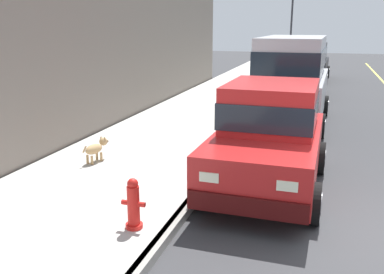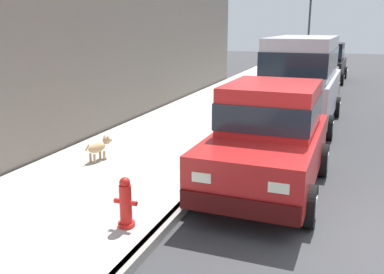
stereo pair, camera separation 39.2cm
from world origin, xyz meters
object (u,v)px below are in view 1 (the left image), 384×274
(car_grey_hatchback, at_px, (301,72))
(fire_hydrant, at_px, (133,205))
(dog_tan, at_px, (96,148))
(street_lamp, at_px, (291,23))
(car_red_hatchback, at_px, (269,135))
(car_silver_van, at_px, (292,76))
(car_black_sedan, at_px, (309,61))

(car_grey_hatchback, xyz_separation_m, fire_hydrant, (-1.42, -13.12, -0.50))
(dog_tan, xyz_separation_m, street_lamp, (2.07, 21.00, 2.48))
(car_red_hatchback, relative_size, car_grey_hatchback, 1.01)
(car_grey_hatchback, bearing_deg, fire_hydrant, -96.19)
(dog_tan, bearing_deg, fire_hydrant, -51.21)
(car_grey_hatchback, height_order, fire_hydrant, car_grey_hatchback)
(fire_hydrant, height_order, street_lamp, street_lamp)
(car_grey_hatchback, xyz_separation_m, street_lamp, (-1.32, 10.33, 1.93))
(car_silver_van, bearing_deg, car_grey_hatchback, 90.17)
(dog_tan, bearing_deg, car_silver_van, 57.53)
(fire_hydrant, relative_size, street_lamp, 0.16)
(fire_hydrant, bearing_deg, car_red_hatchback, 58.19)
(car_grey_hatchback, height_order, street_lamp, street_lamp)
(car_grey_hatchback, xyz_separation_m, dog_tan, (-3.40, -10.67, -0.55))
(car_silver_van, distance_m, street_lamp, 15.76)
(car_silver_van, height_order, street_lamp, street_lamp)
(street_lamp, bearing_deg, car_red_hatchback, -86.18)
(dog_tan, xyz_separation_m, fire_hydrant, (1.97, -2.45, 0.05))
(car_red_hatchback, height_order, car_silver_van, car_silver_van)
(car_silver_van, bearing_deg, car_black_sedan, 89.48)
(car_silver_van, distance_m, dog_tan, 6.43)
(car_grey_hatchback, relative_size, dog_tan, 5.10)
(car_red_hatchback, distance_m, dog_tan, 3.52)
(car_red_hatchback, height_order, street_lamp, street_lamp)
(car_red_hatchback, xyz_separation_m, car_grey_hatchback, (-0.08, 10.70, 0.00))
(car_black_sedan, relative_size, street_lamp, 1.05)
(car_grey_hatchback, relative_size, street_lamp, 0.86)
(car_black_sedan, height_order, fire_hydrant, car_black_sedan)
(dog_tan, bearing_deg, street_lamp, 84.36)
(car_black_sedan, distance_m, dog_tan, 16.37)
(car_grey_hatchback, bearing_deg, car_red_hatchback, -89.58)
(car_grey_hatchback, bearing_deg, car_silver_van, -89.83)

